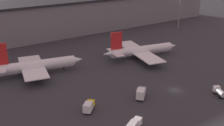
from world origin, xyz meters
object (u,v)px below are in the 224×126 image
at_px(service_vehicle_0, 141,93).
at_px(airplane_0, 35,66).
at_px(service_vehicle_3, 133,126).
at_px(service_vehicle_1, 219,92).
at_px(service_vehicle_2, 89,106).
at_px(airplane_1, 141,50).

bearing_deg(service_vehicle_0, airplane_0, 77.13).
distance_m(service_vehicle_0, service_vehicle_3, 20.60).
distance_m(airplane_0, service_vehicle_1, 72.24).
xyz_separation_m(airplane_0, service_vehicle_0, (22.20, -41.30, -1.73)).
relative_size(service_vehicle_2, service_vehicle_3, 0.75).
distance_m(airplane_0, service_vehicle_0, 46.93).
xyz_separation_m(airplane_1, service_vehicle_3, (-42.24, -46.92, -1.55)).
bearing_deg(service_vehicle_0, service_vehicle_1, -71.85).
relative_size(airplane_1, service_vehicle_2, 6.70).
height_order(service_vehicle_1, service_vehicle_3, service_vehicle_3).
bearing_deg(service_vehicle_2, airplane_1, -10.69).
distance_m(airplane_1, service_vehicle_1, 47.02).
bearing_deg(service_vehicle_3, service_vehicle_0, 14.76).
relative_size(airplane_0, service_vehicle_0, 6.35).
bearing_deg(airplane_0, service_vehicle_2, -73.36).
bearing_deg(airplane_1, service_vehicle_0, -117.79).
bearing_deg(service_vehicle_2, service_vehicle_0, -51.43).
bearing_deg(service_vehicle_2, airplane_0, 51.05).
xyz_separation_m(airplane_0, airplane_1, (49.61, -8.68, -0.24)).
bearing_deg(airplane_1, airplane_0, -177.68).
relative_size(airplane_1, service_vehicle_3, 5.01).
bearing_deg(service_vehicle_3, service_vehicle_1, -29.08).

